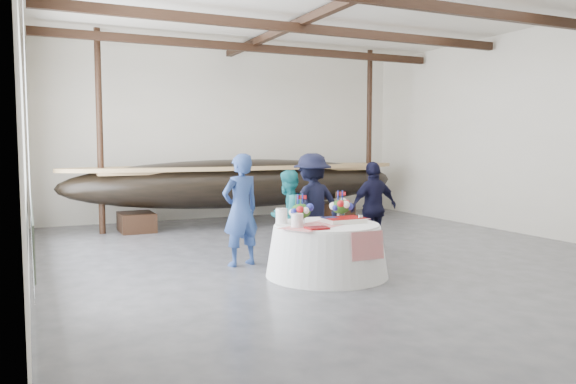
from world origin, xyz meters
name	(u,v)px	position (x,y,z in m)	size (l,w,h in m)	color
floor	(339,257)	(0.00, 0.00, 0.00)	(10.00, 12.00, 0.01)	#3D3D42
wall_back	(228,134)	(0.00, 6.00, 2.25)	(10.00, 0.02, 4.50)	silver
wall_left	(23,126)	(-5.00, 0.00, 2.25)	(0.02, 12.00, 4.50)	silver
wall_right	(544,132)	(5.00, 0.00, 2.25)	(0.02, 12.00, 4.50)	silver
pavilion_structure	(319,35)	(0.00, 0.77, 4.00)	(9.80, 11.76, 4.50)	black
open_bay	(28,155)	(-4.95, 1.00, 1.83)	(0.03, 7.00, 3.20)	silver
longboat_display	(243,183)	(-0.17, 4.44, 1.03)	(8.63, 1.73, 1.62)	black
banquet_table	(327,250)	(-0.88, -1.15, 0.40)	(1.86, 1.86, 0.80)	white
tabletop_items	(321,213)	(-0.90, -1.01, 0.95)	(1.78, 1.28, 0.40)	red
guest_woman_blue	(241,210)	(-1.82, 0.07, 0.92)	(0.67, 0.44, 1.85)	navy
guest_woman_teal	(288,216)	(-0.97, 0.08, 0.78)	(0.76, 0.59, 1.56)	teal
guest_man_left	(312,205)	(-0.37, 0.33, 0.92)	(1.18, 0.68, 1.83)	black
guest_man_right	(374,207)	(0.75, 0.04, 0.84)	(0.98, 0.41, 1.68)	black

